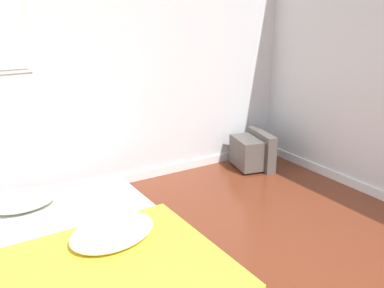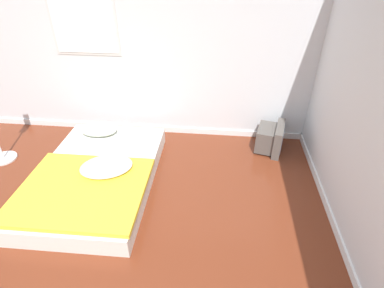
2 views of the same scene
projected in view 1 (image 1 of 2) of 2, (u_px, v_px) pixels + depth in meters
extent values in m
cube|color=silver|center=(49.00, 57.00, 3.64)|extent=(7.40, 0.06, 2.60)
cube|color=white|center=(64.00, 193.00, 4.00)|extent=(7.40, 0.02, 0.09)
cube|color=silver|center=(87.00, 262.00, 2.83)|extent=(1.37, 2.06, 0.22)
ellipsoid|color=silver|center=(21.00, 201.00, 3.30)|extent=(0.52, 0.35, 0.14)
cube|color=yellow|center=(108.00, 274.00, 2.48)|extent=(1.38, 1.20, 0.05)
ellipsoid|color=silver|center=(112.00, 231.00, 2.81)|extent=(0.71, 0.61, 0.11)
cube|color=#56514C|center=(247.00, 152.00, 4.66)|extent=(0.33, 0.46, 0.32)
cube|color=#56514C|center=(261.00, 149.00, 4.71)|extent=(0.22, 0.52, 0.40)
cube|color=#283342|center=(266.00, 148.00, 4.72)|extent=(0.10, 0.41, 0.29)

